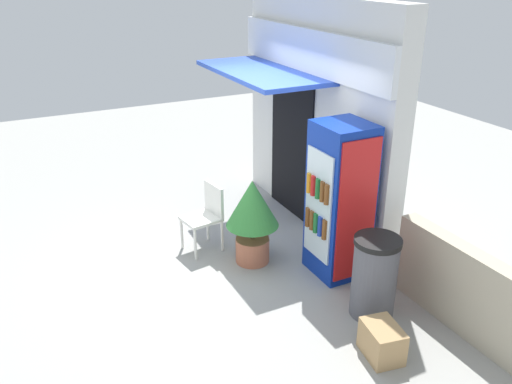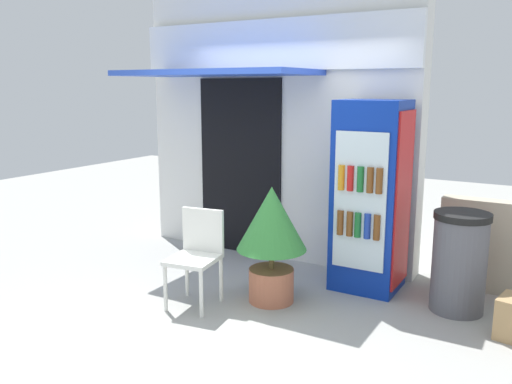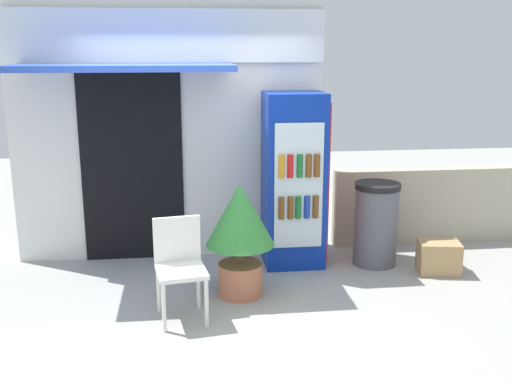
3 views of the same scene
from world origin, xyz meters
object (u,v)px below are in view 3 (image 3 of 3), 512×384
cardboard_box (439,257)px  drink_cooler (294,180)px  plastic_chair (179,261)px  potted_plant_near_shop (240,227)px  trash_bin (376,224)px

cardboard_box → drink_cooler: bearing=161.8°
plastic_chair → potted_plant_near_shop: bearing=33.7°
drink_cooler → plastic_chair: size_ratio=2.13×
plastic_chair → cardboard_box: 2.85m
trash_bin → plastic_chair: bearing=-153.8°
drink_cooler → plastic_chair: (-1.25, -1.20, -0.43)m
trash_bin → cardboard_box: (0.59, -0.35, -0.29)m
drink_cooler → plastic_chair: bearing=-136.1°
drink_cooler → trash_bin: drink_cooler is taller
cardboard_box → trash_bin: bearing=149.9°
potted_plant_near_shop → cardboard_box: (2.16, 0.33, -0.52)m
plastic_chair → cardboard_box: size_ratio=2.10×
drink_cooler → cardboard_box: size_ratio=4.46×
trash_bin → cardboard_box: size_ratio=2.17×
drink_cooler → potted_plant_near_shop: 1.08m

